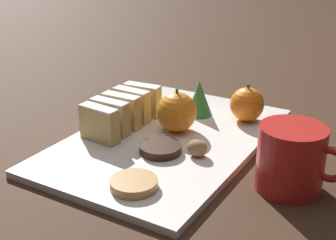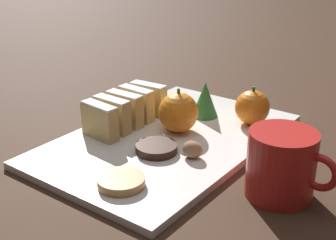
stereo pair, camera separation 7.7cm
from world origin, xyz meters
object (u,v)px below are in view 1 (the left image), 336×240
chocolate_cookie (160,149)px  coffee_mug (292,159)px  orange_near (247,104)px  walnut (198,148)px  orange_far (177,112)px

chocolate_cookie → coffee_mug: bearing=4.4°
orange_near → walnut: size_ratio=2.16×
orange_near → walnut: bearing=-93.6°
chocolate_cookie → coffee_mug: size_ratio=0.53×
orange_far → coffee_mug: (0.22, -0.07, 0.00)m
chocolate_cookie → coffee_mug: (0.20, 0.02, 0.03)m
orange_near → chocolate_cookie: (-0.07, -0.19, -0.02)m
orange_near → coffee_mug: size_ratio=0.56×
orange_near → chocolate_cookie: 0.20m
orange_far → coffee_mug: bearing=-17.9°
orange_far → chocolate_cookie: size_ratio=1.17×
walnut → coffee_mug: size_ratio=0.26×
orange_far → chocolate_cookie: orange_far is taller
chocolate_cookie → coffee_mug: 0.20m
walnut → coffee_mug: bearing=-1.1°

